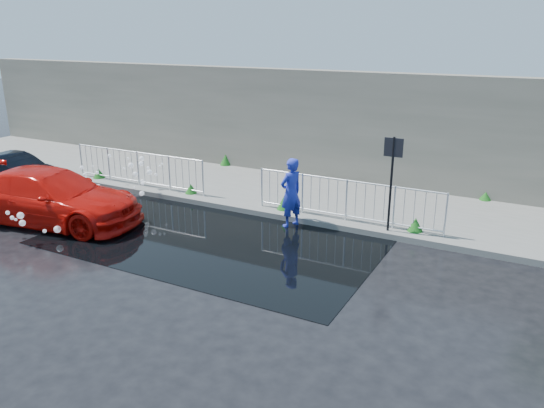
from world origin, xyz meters
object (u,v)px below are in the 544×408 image
Objects in this scene: dark_car at (14,172)px; person at (291,193)px; sign_post at (392,169)px; red_car at (51,197)px.

person is at bearing -87.08° from dark_car.
person reaches higher than dark_car.
sign_post is at bearing 123.63° from person.
sign_post is 1.37× the size of person.
sign_post is at bearing -86.28° from dark_car.
red_car is 3.91m from dark_car.
red_car is at bearing -117.79° from dark_car.
person is (5.68, 2.71, 0.20)m from red_car.
red_car is 1.42× the size of dark_car.
sign_post reaches higher than dark_car.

